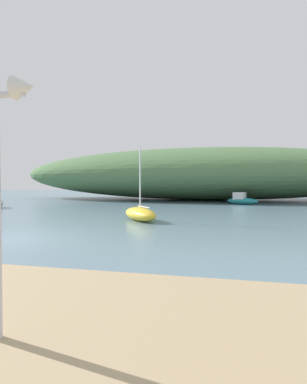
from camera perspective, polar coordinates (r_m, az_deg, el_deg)
The scene contains 4 objects.
ground_plane at distance 12.06m, azimuth -24.75°, elevation -7.45°, with size 120.00×120.00×0.00m, color slate.
distant_hill at distance 35.88m, azimuth 8.60°, elevation 3.10°, with size 41.02×14.16×5.52m, color #517547.
motorboat_outer_mooring at distance 28.93m, azimuth 14.97°, elevation -1.31°, with size 2.83×1.83×1.02m.
sailboat_far_left at distance 16.19m, azimuth -2.32°, elevation -3.75°, with size 2.68×3.07×3.62m.
Camera 1 is at (7.39, -9.34, 1.89)m, focal length 30.94 mm.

